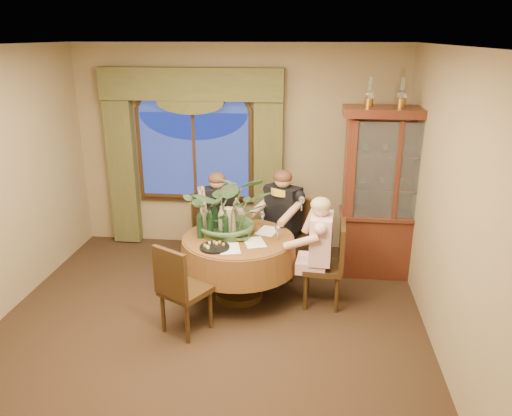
# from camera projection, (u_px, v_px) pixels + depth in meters

# --- Properties ---
(floor) EXTENTS (5.00, 5.00, 0.00)m
(floor) POSITION_uv_depth(u_px,v_px,m) (204.00, 341.00, 4.97)
(floor) COLOR black
(floor) RESTS_ON ground
(wall_back) EXTENTS (4.50, 0.00, 4.50)m
(wall_back) POSITION_uv_depth(u_px,v_px,m) (238.00, 149.00, 6.85)
(wall_back) COLOR #897550
(wall_back) RESTS_ON ground
(wall_right) EXTENTS (0.00, 5.00, 5.00)m
(wall_right) POSITION_uv_depth(u_px,v_px,m) (456.00, 219.00, 4.27)
(wall_right) COLOR #897550
(wall_right) RESTS_ON ground
(ceiling) EXTENTS (5.00, 5.00, 0.00)m
(ceiling) POSITION_uv_depth(u_px,v_px,m) (192.00, 47.00, 4.05)
(ceiling) COLOR white
(ceiling) RESTS_ON wall_back
(window) EXTENTS (1.62, 0.10, 1.32)m
(window) POSITION_uv_depth(u_px,v_px,m) (195.00, 156.00, 6.88)
(window) COLOR navy
(window) RESTS_ON wall_back
(arched_transom) EXTENTS (1.60, 0.06, 0.44)m
(arched_transom) POSITION_uv_depth(u_px,v_px,m) (192.00, 99.00, 6.63)
(arched_transom) COLOR navy
(arched_transom) RESTS_ON wall_back
(drapery_left) EXTENTS (0.38, 0.14, 2.32)m
(drapery_left) POSITION_uv_depth(u_px,v_px,m) (122.00, 164.00, 6.98)
(drapery_left) COLOR #44441F
(drapery_left) RESTS_ON floor
(drapery_right) EXTENTS (0.38, 0.14, 2.32)m
(drapery_right) POSITION_uv_depth(u_px,v_px,m) (268.00, 168.00, 6.77)
(drapery_right) COLOR #44441F
(drapery_right) RESTS_ON floor
(swag_valance) EXTENTS (2.45, 0.16, 0.42)m
(swag_valance) POSITION_uv_depth(u_px,v_px,m) (190.00, 84.00, 6.49)
(swag_valance) COLOR #44441F
(swag_valance) RESTS_ON wall_back
(dining_table) EXTENTS (1.44, 1.44, 0.75)m
(dining_table) POSITION_uv_depth(u_px,v_px,m) (239.00, 267.00, 5.70)
(dining_table) COLOR maroon
(dining_table) RESTS_ON floor
(china_cabinet) EXTENTS (1.30, 0.52, 2.10)m
(china_cabinet) POSITION_uv_depth(u_px,v_px,m) (392.00, 195.00, 6.06)
(china_cabinet) COLOR #3D1B13
(china_cabinet) RESTS_ON floor
(oil_lamp_left) EXTENTS (0.11, 0.11, 0.34)m
(oil_lamp_left) POSITION_uv_depth(u_px,v_px,m) (370.00, 92.00, 5.69)
(oil_lamp_left) COLOR #A5722D
(oil_lamp_left) RESTS_ON china_cabinet
(oil_lamp_center) EXTENTS (0.11, 0.11, 0.34)m
(oil_lamp_center) POSITION_uv_depth(u_px,v_px,m) (402.00, 92.00, 5.65)
(oil_lamp_center) COLOR #A5722D
(oil_lamp_center) RESTS_ON china_cabinet
(oil_lamp_right) EXTENTS (0.11, 0.11, 0.34)m
(oil_lamp_right) POSITION_uv_depth(u_px,v_px,m) (435.00, 93.00, 5.62)
(oil_lamp_right) COLOR #A5722D
(oil_lamp_right) RESTS_ON china_cabinet
(chair_right) EXTENTS (0.44, 0.44, 0.96)m
(chair_right) POSITION_uv_depth(u_px,v_px,m) (323.00, 265.00, 5.52)
(chair_right) COLOR black
(chair_right) RESTS_ON floor
(chair_back_right) EXTENTS (0.59, 0.59, 0.96)m
(chair_back_right) POSITION_uv_depth(u_px,v_px,m) (292.00, 238.00, 6.24)
(chair_back_right) COLOR black
(chair_back_right) RESTS_ON floor
(chair_back) EXTENTS (0.58, 0.58, 0.96)m
(chair_back) POSITION_uv_depth(u_px,v_px,m) (213.00, 233.00, 6.41)
(chair_back) COLOR black
(chair_back) RESTS_ON floor
(chair_front_left) EXTENTS (0.57, 0.57, 0.96)m
(chair_front_left) POSITION_uv_depth(u_px,v_px,m) (186.00, 288.00, 5.02)
(chair_front_left) COLOR black
(chair_front_left) RESTS_ON floor
(person_pink) EXTENTS (0.45, 0.49, 1.27)m
(person_pink) POSITION_uv_depth(u_px,v_px,m) (320.00, 253.00, 5.45)
(person_pink) COLOR beige
(person_pink) RESTS_ON floor
(person_back) EXTENTS (0.60, 0.58, 1.28)m
(person_back) POSITION_uv_depth(u_px,v_px,m) (218.00, 220.00, 6.39)
(person_back) COLOR black
(person_back) RESTS_ON floor
(person_scarf) EXTENTS (0.64, 0.63, 1.34)m
(person_scarf) POSITION_uv_depth(u_px,v_px,m) (283.00, 221.00, 6.26)
(person_scarf) COLOR black
(person_scarf) RESTS_ON floor
(stoneware_vase) EXTENTS (0.16, 0.16, 0.30)m
(stoneware_vase) POSITION_uv_depth(u_px,v_px,m) (229.00, 221.00, 5.64)
(stoneware_vase) COLOR tan
(stoneware_vase) RESTS_ON dining_table
(centerpiece_plant) EXTENTS (0.99, 1.10, 0.86)m
(centerpiece_plant) POSITION_uv_depth(u_px,v_px,m) (230.00, 179.00, 5.50)
(centerpiece_plant) COLOR #3C5D34
(centerpiece_plant) RESTS_ON dining_table
(olive_bowl) EXTENTS (0.17, 0.17, 0.05)m
(olive_bowl) POSITION_uv_depth(u_px,v_px,m) (241.00, 238.00, 5.48)
(olive_bowl) COLOR #3D5127
(olive_bowl) RESTS_ON dining_table
(cheese_platter) EXTENTS (0.32, 0.32, 0.02)m
(cheese_platter) POSITION_uv_depth(u_px,v_px,m) (215.00, 247.00, 5.27)
(cheese_platter) COLOR black
(cheese_platter) RESTS_ON dining_table
(wine_bottle_0) EXTENTS (0.07, 0.07, 0.33)m
(wine_bottle_0) POSITION_uv_depth(u_px,v_px,m) (215.00, 217.00, 5.70)
(wine_bottle_0) COLOR black
(wine_bottle_0) RESTS_ON dining_table
(wine_bottle_1) EXTENTS (0.07, 0.07, 0.33)m
(wine_bottle_1) POSITION_uv_depth(u_px,v_px,m) (205.00, 218.00, 5.68)
(wine_bottle_1) COLOR tan
(wine_bottle_1) RESTS_ON dining_table
(wine_bottle_2) EXTENTS (0.07, 0.07, 0.33)m
(wine_bottle_2) POSITION_uv_depth(u_px,v_px,m) (225.00, 224.00, 5.50)
(wine_bottle_2) COLOR black
(wine_bottle_2) RESTS_ON dining_table
(wine_bottle_3) EXTENTS (0.07, 0.07, 0.33)m
(wine_bottle_3) POSITION_uv_depth(u_px,v_px,m) (221.00, 220.00, 5.61)
(wine_bottle_3) COLOR tan
(wine_bottle_3) RESTS_ON dining_table
(wine_bottle_4) EXTENTS (0.07, 0.07, 0.33)m
(wine_bottle_4) POSITION_uv_depth(u_px,v_px,m) (209.00, 223.00, 5.52)
(wine_bottle_4) COLOR black
(wine_bottle_4) RESTS_ON dining_table
(wine_bottle_5) EXTENTS (0.07, 0.07, 0.33)m
(wine_bottle_5) POSITION_uv_depth(u_px,v_px,m) (200.00, 224.00, 5.50)
(wine_bottle_5) COLOR black
(wine_bottle_5) RESTS_ON dining_table
(tasting_paper_0) EXTENTS (0.30, 0.35, 0.00)m
(tasting_paper_0) POSITION_uv_depth(u_px,v_px,m) (254.00, 242.00, 5.42)
(tasting_paper_0) COLOR white
(tasting_paper_0) RESTS_ON dining_table
(tasting_paper_1) EXTENTS (0.29, 0.35, 0.00)m
(tasting_paper_1) POSITION_uv_depth(u_px,v_px,m) (268.00, 231.00, 5.74)
(tasting_paper_1) COLOR white
(tasting_paper_1) RESTS_ON dining_table
(tasting_paper_2) EXTENTS (0.27, 0.34, 0.00)m
(tasting_paper_2) POSITION_uv_depth(u_px,v_px,m) (230.00, 248.00, 5.27)
(tasting_paper_2) COLOR white
(tasting_paper_2) RESTS_ON dining_table
(wine_glass_person_pink) EXTENTS (0.07, 0.07, 0.18)m
(wine_glass_person_pink) POSITION_uv_depth(u_px,v_px,m) (277.00, 232.00, 5.47)
(wine_glass_person_pink) COLOR silver
(wine_glass_person_pink) RESTS_ON dining_table
(wine_glass_person_back) EXTENTS (0.07, 0.07, 0.18)m
(wine_glass_person_back) POSITION_uv_depth(u_px,v_px,m) (227.00, 216.00, 5.94)
(wine_glass_person_back) COLOR silver
(wine_glass_person_back) RESTS_ON dining_table
(wine_glass_person_scarf) EXTENTS (0.07, 0.07, 0.18)m
(wine_glass_person_scarf) POSITION_uv_depth(u_px,v_px,m) (262.00, 218.00, 5.88)
(wine_glass_person_scarf) COLOR silver
(wine_glass_person_scarf) RESTS_ON dining_table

